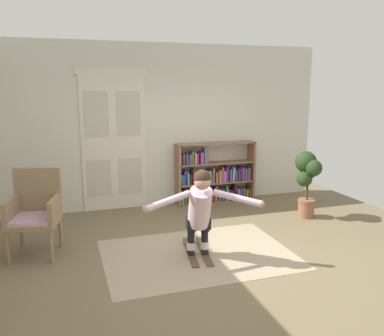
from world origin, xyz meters
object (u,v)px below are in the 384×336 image
Objects in this scene: bookshelf at (213,178)px; potted_plant at (308,175)px; skis_pair at (197,252)px; wicker_chair at (35,210)px; person_skier at (200,206)px.

potted_plant is (1.15, -1.32, 0.26)m from bookshelf.
wicker_chair is at bearing 161.00° from skis_pair.
bookshelf reaches higher than wicker_chair.
skis_pair is at bearing -19.00° from wicker_chair.
bookshelf is 1.77m from potted_plant.
wicker_chair is (-3.04, -1.50, 0.12)m from bookshelf.
person_skier is at bearing -114.57° from bookshelf.
potted_plant is at bearing 2.54° from wicker_chair.
wicker_chair is at bearing -153.72° from bookshelf.
skis_pair is (1.99, -0.68, -0.56)m from wicker_chair.
bookshelf is at bearing 26.28° from wicker_chair.
bookshelf is 2.47m from skis_pair.
potted_plant is 0.77× the size of person_skier.
bookshelf is at bearing 64.21° from skis_pair.
bookshelf is 1.73× the size of skis_pair.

